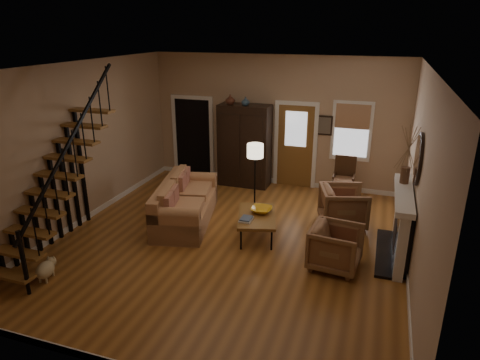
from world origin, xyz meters
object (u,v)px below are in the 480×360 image
(coffee_table, at_px, (257,226))
(armchair_right, at_px, (343,207))
(floor_lamp, at_px, (255,178))
(armoire, at_px, (245,146))
(sofa, at_px, (186,202))
(armchair_left, at_px, (336,247))
(side_chair, at_px, (344,179))

(coffee_table, distance_m, armchair_right, 1.89)
(floor_lamp, bearing_deg, coffee_table, -71.40)
(armoire, relative_size, coffee_table, 1.72)
(armoire, bearing_deg, floor_lamp, -64.52)
(sofa, bearing_deg, coffee_table, -20.53)
(sofa, height_order, coffee_table, sofa)
(armchair_left, relative_size, armchair_right, 0.91)
(armchair_right, distance_m, floor_lamp, 1.99)
(armchair_left, bearing_deg, armoire, 45.16)
(sofa, xyz_separation_m, armchair_right, (3.18, 0.85, -0.01))
(floor_lamp, bearing_deg, side_chair, 37.36)
(armchair_left, distance_m, side_chair, 3.23)
(armchair_right, bearing_deg, side_chair, -10.43)
(sofa, relative_size, coffee_table, 1.89)
(armoire, relative_size, side_chair, 2.06)
(armchair_left, xyz_separation_m, armchair_right, (-0.05, 1.73, 0.04))
(armchair_left, height_order, floor_lamp, floor_lamp)
(armoire, distance_m, armchair_right, 3.25)
(floor_lamp, bearing_deg, sofa, -141.44)
(armoire, height_order, floor_lamp, armoire)
(armchair_right, distance_m, side_chair, 1.51)
(sofa, height_order, side_chair, side_chair)
(coffee_table, xyz_separation_m, armchair_right, (1.55, 1.06, 0.19))
(coffee_table, distance_m, floor_lamp, 1.37)
(side_chair, bearing_deg, coffee_table, -118.68)
(armchair_left, bearing_deg, sofa, 81.23)
(armchair_left, bearing_deg, floor_lamp, 53.63)
(armchair_right, bearing_deg, floor_lamp, 70.09)
(coffee_table, height_order, floor_lamp, floor_lamp)
(armoire, relative_size, sofa, 0.91)
(coffee_table, distance_m, side_chair, 2.93)
(armoire, height_order, coffee_table, armoire)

